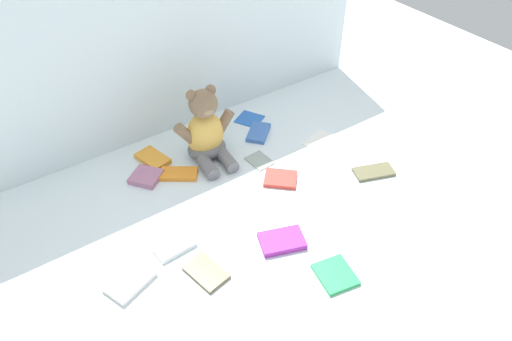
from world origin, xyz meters
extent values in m
plane|color=silver|center=(0.00, 0.00, 0.00)|extent=(3.20, 3.20, 0.00)
cube|color=silver|center=(0.00, 0.40, 0.38)|extent=(1.58, 0.03, 0.76)
ellipsoid|color=#E5B24C|center=(-0.04, 0.17, 0.09)|extent=(0.14, 0.12, 0.18)
ellipsoid|color=slate|center=(-0.04, 0.17, 0.03)|extent=(0.15, 0.13, 0.06)
sphere|color=#7A6047|center=(-0.04, 0.17, 0.22)|extent=(0.11, 0.11, 0.10)
ellipsoid|color=#997C5E|center=(-0.05, 0.13, 0.21)|extent=(0.04, 0.03, 0.03)
sphere|color=#7A6047|center=(-0.08, 0.18, 0.26)|extent=(0.04, 0.04, 0.04)
sphere|color=#7A6047|center=(-0.01, 0.18, 0.26)|extent=(0.04, 0.04, 0.04)
cylinder|color=#7A6047|center=(-0.12, 0.18, 0.12)|extent=(0.08, 0.04, 0.09)
cylinder|color=#7A6047|center=(0.03, 0.16, 0.12)|extent=(0.08, 0.04, 0.09)
cylinder|color=slate|center=(-0.09, 0.08, 0.02)|extent=(0.05, 0.10, 0.05)
cylinder|color=slate|center=(-0.01, 0.08, 0.02)|extent=(0.05, 0.10, 0.05)
cube|color=orange|center=(-0.22, 0.25, 0.01)|extent=(0.10, 0.14, 0.02)
cube|color=#A66789|center=(-0.28, 0.17, 0.01)|extent=(0.13, 0.13, 0.02)
cube|color=white|center=(-0.34, -0.16, 0.01)|extent=(0.12, 0.08, 0.02)
cube|color=white|center=(-0.50, -0.20, 0.01)|extent=(0.15, 0.12, 0.02)
cube|color=green|center=(-0.02, -0.50, 0.01)|extent=(0.12, 0.13, 0.01)
cube|color=brown|center=(-0.31, -0.29, 0.01)|extent=(0.10, 0.13, 0.01)
cube|color=red|center=(0.09, -0.09, 0.01)|extent=(0.14, 0.14, 0.01)
cube|color=white|center=(0.35, 0.00, 0.00)|extent=(0.14, 0.12, 0.01)
cube|color=#932694|center=(-0.07, -0.32, 0.01)|extent=(0.15, 0.13, 0.02)
cube|color=orange|center=(-0.18, 0.13, 0.01)|extent=(0.14, 0.13, 0.01)
cube|color=#8C9C96|center=(0.09, 0.03, 0.00)|extent=(0.08, 0.10, 0.01)
cube|color=brown|center=(0.38, -0.25, 0.01)|extent=(0.15, 0.11, 0.01)
cube|color=blue|center=(0.21, 0.27, 0.00)|extent=(0.13, 0.13, 0.01)
cube|color=#3966B3|center=(0.18, 0.17, 0.01)|extent=(0.14, 0.13, 0.02)
camera|label=1|loc=(-0.67, -1.05, 1.10)|focal=33.76mm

